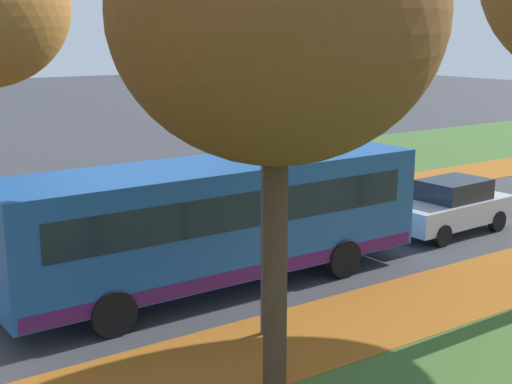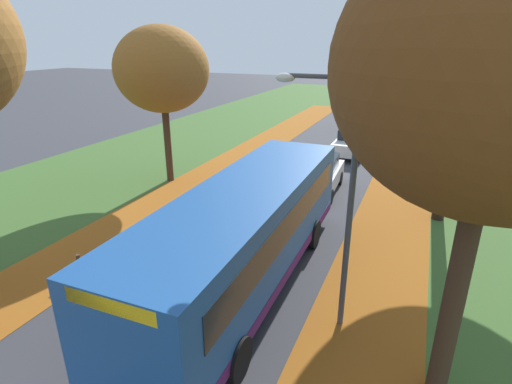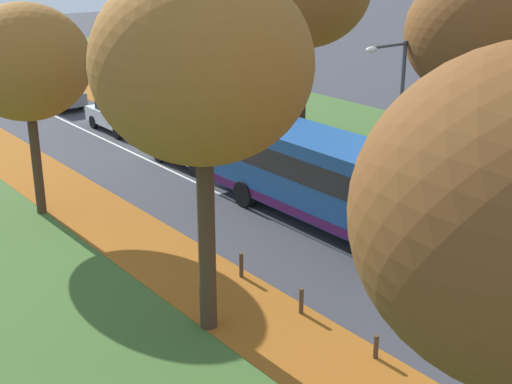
{
  "view_description": "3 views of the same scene",
  "coord_description": "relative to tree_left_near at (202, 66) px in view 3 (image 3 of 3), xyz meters",
  "views": [
    {
      "loc": [
        14.89,
        2.1,
        5.92
      ],
      "look_at": [
        1.37,
        11.39,
        2.23
      ],
      "focal_mm": 50.0,
      "sensor_mm": 36.0,
      "label": 1
    },
    {
      "loc": [
        5.24,
        1.49,
        6.6
      ],
      "look_at": [
        -0.27,
        14.5,
        1.2
      ],
      "focal_mm": 28.0,
      "sensor_mm": 36.0,
      "label": 2
    },
    {
      "loc": [
        -14.54,
        -6.01,
        9.32
      ],
      "look_at": [
        -0.9,
        11.55,
        1.25
      ],
      "focal_mm": 50.0,
      "sensor_mm": 36.0,
      "label": 3
    }
  ],
  "objects": [
    {
      "name": "tree_right_near",
      "position": [
        12.01,
        1.31,
        -0.4
      ],
      "size": [
        5.03,
        5.03,
        8.47
      ],
      "color": "#422D1E",
      "rests_on": "ground"
    },
    {
      "name": "car_white_following",
      "position": [
        7.17,
        18.49,
        -5.77
      ],
      "size": [
        1.79,
        4.2,
        1.62
      ],
      "color": "silver",
      "rests_on": "ground"
    },
    {
      "name": "grass_verge_right",
      "position": [
        15.02,
        12.85,
        -6.57
      ],
      "size": [
        12.0,
        90.0,
        0.01
      ],
      "primitive_type": "cube",
      "color": "#3D6028",
      "rests_on": "ground"
    },
    {
      "name": "bollard_third",
      "position": [
        2.26,
        -3.57,
        -6.28
      ],
      "size": [
        0.12,
        0.12,
        0.6
      ],
      "primitive_type": "cylinder",
      "color": "#4C3823",
      "rests_on": "ground"
    },
    {
      "name": "leaf_litter_right",
      "position": [
        10.42,
        6.85,
        -6.57
      ],
      "size": [
        2.8,
        60.0,
        0.0
      ],
      "primitive_type": "cube",
      "color": "#9E5619",
      "rests_on": "grass_verge_right"
    },
    {
      "name": "bollard_fourth",
      "position": [
        2.27,
        -0.93,
        -6.22
      ],
      "size": [
        0.12,
        0.12,
        0.71
      ],
      "primitive_type": "cylinder",
      "color": "#4C3823",
      "rests_on": "ground"
    },
    {
      "name": "tree_left_near",
      "position": [
        0.0,
        0.0,
        0.0
      ],
      "size": [
        5.0,
        5.0,
        8.86
      ],
      "color": "#422D1E",
      "rests_on": "ground"
    },
    {
      "name": "bus",
      "position": [
        6.98,
        3.3,
        -4.88
      ],
      "size": [
        2.74,
        10.42,
        2.98
      ],
      "color": "#1E5199",
      "rests_on": "ground"
    },
    {
      "name": "car_silver_lead",
      "position": [
        6.94,
        11.5,
        -5.77
      ],
      "size": [
        1.94,
        4.28,
        1.62
      ],
      "color": "#B7BABF",
      "rests_on": "ground"
    },
    {
      "name": "streetlamp_right",
      "position": [
        9.49,
        2.63,
        -2.84
      ],
      "size": [
        1.89,
        0.28,
        6.0
      ],
      "color": "#47474C",
      "rests_on": "ground"
    },
    {
      "name": "car_blue_fourth_in_line",
      "position": [
        6.79,
        31.18,
        -5.77
      ],
      "size": [
        1.83,
        4.23,
        1.62
      ],
      "color": "#233D9E",
      "rests_on": "ground"
    },
    {
      "name": "car_grey_third_in_line",
      "position": [
        6.86,
        25.39,
        -5.77
      ],
      "size": [
        1.82,
        4.22,
        1.62
      ],
      "color": "slate",
      "rests_on": "ground"
    },
    {
      "name": "road_centre_line",
      "position": [
        5.82,
        12.85,
        -6.58
      ],
      "size": [
        0.12,
        80.0,
        0.01
      ],
      "primitive_type": "cube",
      "color": "silver",
      "rests_on": "ground"
    },
    {
      "name": "bollard_fifth",
      "position": [
        2.3,
        1.71,
        -6.21
      ],
      "size": [
        0.12,
        0.12,
        0.74
      ],
      "primitive_type": "cylinder",
      "color": "#4C3823",
      "rests_on": "ground"
    },
    {
      "name": "leaf_litter_left",
      "position": [
        1.22,
        6.85,
        -6.57
      ],
      "size": [
        2.8,
        60.0,
        0.0
      ],
      "primitive_type": "cube",
      "color": "#9E5619",
      "rests_on": "grass_verge_left"
    },
    {
      "name": "tree_left_mid",
      "position": [
        -0.27,
        10.11,
        -1.26
      ],
      "size": [
        4.32,
        4.32,
        7.28
      ],
      "color": "#422D1E",
      "rests_on": "ground"
    }
  ]
}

